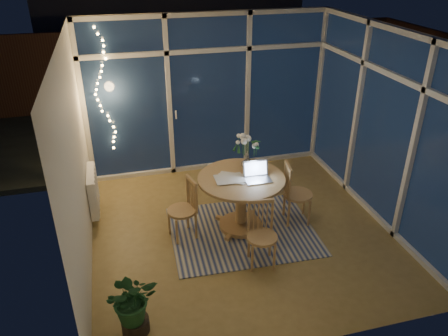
{
  "coord_description": "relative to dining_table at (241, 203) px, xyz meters",
  "views": [
    {
      "loc": [
        -1.5,
        -4.7,
        3.52
      ],
      "look_at": [
        -0.2,
        0.25,
        0.86
      ],
      "focal_mm": 35.0,
      "sensor_mm": 36.0,
      "label": 1
    }
  ],
  "objects": [
    {
      "name": "laptop",
      "position": [
        0.19,
        -0.12,
        0.51
      ],
      "size": [
        0.34,
        0.29,
        0.24
      ],
      "primitive_type": null,
      "rotation": [
        0.0,
        0.0,
        -0.02
      ],
      "color": "#B9B8BD",
      "rests_on": "dining_table"
    },
    {
      "name": "chair_left",
      "position": [
        -0.81,
        -0.0,
        0.04
      ],
      "size": [
        0.48,
        0.48,
        0.86
      ],
      "primitive_type": "cube",
      "rotation": [
        0.0,
        0.0,
        -1.34
      ],
      "color": "#A9774C",
      "rests_on": "floor"
    },
    {
      "name": "floor",
      "position": [
        0.01,
        -0.06,
        -0.39
      ],
      "size": [
        4.0,
        4.0,
        0.0
      ],
      "primitive_type": "plane",
      "color": "olive",
      "rests_on": "ground"
    },
    {
      "name": "wall_back",
      "position": [
        0.01,
        1.94,
        0.91
      ],
      "size": [
        4.0,
        0.04,
        2.6
      ],
      "primitive_type": "cube",
      "color": "silver",
      "rests_on": "floor"
    },
    {
      "name": "wall_left",
      "position": [
        -1.99,
        -0.06,
        0.91
      ],
      "size": [
        0.04,
        4.0,
        2.6
      ],
      "primitive_type": "cube",
      "color": "silver",
      "rests_on": "floor"
    },
    {
      "name": "wall_right",
      "position": [
        2.01,
        -0.06,
        0.91
      ],
      "size": [
        0.04,
        4.0,
        2.6
      ],
      "primitive_type": "cube",
      "color": "silver",
      "rests_on": "floor"
    },
    {
      "name": "garden_shrubs",
      "position": [
        -0.79,
        3.34,
        0.06
      ],
      "size": [
        0.9,
        0.9,
        0.9
      ],
      "primitive_type": "sphere",
      "color": "black",
      "rests_on": "ground"
    },
    {
      "name": "garden_patio",
      "position": [
        0.51,
        4.94,
        -0.45
      ],
      "size": [
        12.0,
        6.0,
        0.1
      ],
      "primitive_type": "cube",
      "color": "black",
      "rests_on": "ground"
    },
    {
      "name": "chair_front",
      "position": [
        0.02,
        -0.81,
        0.03
      ],
      "size": [
        0.45,
        0.45,
        0.84
      ],
      "primitive_type": "cube",
      "rotation": [
        0.0,
        0.0,
        -0.16
      ],
      "color": "#A9774C",
      "rests_on": "floor"
    },
    {
      "name": "window_wall_right",
      "position": [
        1.97,
        -0.06,
        0.91
      ],
      "size": [
        0.1,
        4.0,
        2.6
      ],
      "primitive_type": "cube",
      "color": "silver",
      "rests_on": "floor"
    },
    {
      "name": "bowl",
      "position": [
        0.28,
        0.12,
        0.41
      ],
      "size": [
        0.16,
        0.16,
        0.04
      ],
      "primitive_type": "imported",
      "rotation": [
        0.0,
        0.0,
        -0.04
      ],
      "color": "white",
      "rests_on": "dining_table"
    },
    {
      "name": "garden_fence",
      "position": [
        0.01,
        5.44,
        0.51
      ],
      "size": [
        11.0,
        0.08,
        1.8
      ],
      "primitive_type": "cube",
      "color": "#3B2015",
      "rests_on": "ground"
    },
    {
      "name": "dining_table",
      "position": [
        0.0,
        0.0,
        0.0
      ],
      "size": [
        1.19,
        1.19,
        0.78
      ],
      "primitive_type": "cylinder",
      "rotation": [
        0.0,
        0.0,
        -0.04
      ],
      "color": "#A9774C",
      "rests_on": "floor"
    },
    {
      "name": "newspapers",
      "position": [
        -0.14,
        -0.02,
        0.4
      ],
      "size": [
        0.43,
        0.37,
        0.02
      ],
      "primitive_type": "cube",
      "rotation": [
        0.0,
        0.0,
        -0.28
      ],
      "color": "silver",
      "rests_on": "dining_table"
    },
    {
      "name": "phone",
      "position": [
        0.11,
        -0.17,
        0.4
      ],
      "size": [
        0.11,
        0.07,
        0.01
      ],
      "primitive_type": "cube",
      "rotation": [
        0.0,
        0.0,
        -0.19
      ],
      "color": "black",
      "rests_on": "dining_table"
    },
    {
      "name": "fairy_lights",
      "position": [
        -1.64,
        1.82,
        1.13
      ],
      "size": [
        0.24,
        0.1,
        1.85
      ],
      "primitive_type": null,
      "color": "#FFC366",
      "rests_on": "window_wall_back"
    },
    {
      "name": "ceiling",
      "position": [
        0.01,
        -0.06,
        2.21
      ],
      "size": [
        4.0,
        4.0,
        0.0
      ],
      "primitive_type": "plane",
      "color": "silver",
      "rests_on": "wall_back"
    },
    {
      "name": "chair_right",
      "position": [
        0.8,
        -0.05,
        0.06
      ],
      "size": [
        0.49,
        0.49,
        0.91
      ],
      "primitive_type": "cube",
      "rotation": [
        0.0,
        0.0,
        1.4
      ],
      "color": "#A9774C",
      "rests_on": "floor"
    },
    {
      "name": "window_wall_back",
      "position": [
        0.01,
        1.9,
        0.91
      ],
      "size": [
        4.0,
        0.1,
        2.6
      ],
      "primitive_type": "cube",
      "color": "silver",
      "rests_on": "floor"
    },
    {
      "name": "flower_vase",
      "position": [
        0.16,
        0.22,
        0.5
      ],
      "size": [
        0.21,
        0.21,
        0.21
      ],
      "primitive_type": "imported",
      "rotation": [
        0.0,
        0.0,
        -0.04
      ],
      "color": "silver",
      "rests_on": "dining_table"
    },
    {
      "name": "rug",
      "position": [
        -0.0,
        -0.1,
        -0.39
      ],
      "size": [
        1.99,
        1.62,
        0.01
      ],
      "primitive_type": "cube",
      "rotation": [
        0.0,
        0.0,
        -0.04
      ],
      "color": "#C0B99C",
      "rests_on": "floor"
    },
    {
      "name": "wall_front",
      "position": [
        0.01,
        -2.06,
        0.91
      ],
      "size": [
        4.0,
        0.04,
        2.6
      ],
      "primitive_type": "cube",
      "color": "silver",
      "rests_on": "floor"
    },
    {
      "name": "potted_plant",
      "position": [
        -1.55,
        -1.47,
        -0.01
      ],
      "size": [
        0.6,
        0.54,
        0.76
      ],
      "primitive_type": "imported",
      "rotation": [
        0.0,
        0.0,
        0.14
      ],
      "color": "#1B4D26",
      "rests_on": "floor"
    },
    {
      "name": "radiator",
      "position": [
        -1.93,
        0.84,
        0.01
      ],
      "size": [
        0.1,
        0.7,
        0.58
      ],
      "primitive_type": "cube",
      "color": "white",
      "rests_on": "wall_left"
    }
  ]
}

